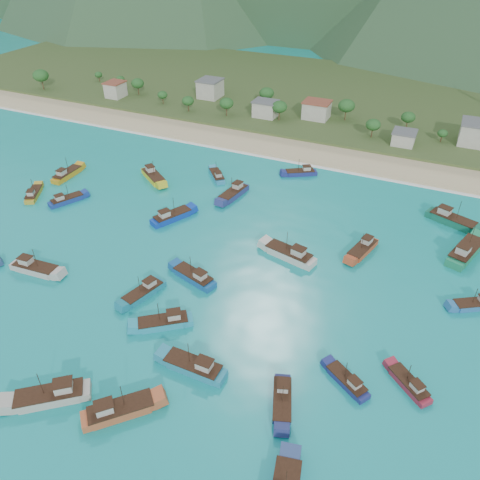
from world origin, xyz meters
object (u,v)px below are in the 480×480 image
at_px(boat_9, 290,254).
at_px(boat_28, 120,410).
at_px(boat_1, 67,174).
at_px(boat_32, 67,200).
at_px(boat_27, 465,252).
at_px(boat_18, 164,323).
at_px(boat_12, 217,176).
at_px(boat_31, 409,384).
at_px(boat_5, 362,249).
at_px(boat_13, 35,268).
at_px(boat_26, 234,194).
at_px(boat_20, 144,293).
at_px(boat_21, 282,400).
at_px(boat_7, 153,177).
at_px(boat_2, 194,277).
at_px(boat_3, 52,396).
at_px(boat_25, 301,173).
at_px(boat_6, 475,305).
at_px(boat_10, 194,367).
at_px(boat_16, 172,217).
at_px(boat_14, 347,382).
at_px(boat_15, 34,194).
at_px(boat_0, 452,220).

height_order(boat_9, boat_28, boat_9).
distance_m(boat_1, boat_32, 16.02).
bearing_deg(boat_27, boat_18, -118.30).
bearing_deg(boat_12, boat_28, -115.40).
relative_size(boat_1, boat_28, 1.04).
bearing_deg(boat_18, boat_1, 18.88).
relative_size(boat_18, boat_31, 1.29).
xyz_separation_m(boat_5, boat_28, (-25.92, -59.50, 0.10)).
height_order(boat_13, boat_18, boat_13).
relative_size(boat_26, boat_27, 0.82).
relative_size(boat_5, boat_20, 1.05).
relative_size(boat_9, boat_21, 1.29).
xyz_separation_m(boat_7, boat_9, (50.42, -20.57, 0.07)).
height_order(boat_2, boat_3, boat_3).
xyz_separation_m(boat_28, boat_31, (41.28, 24.26, -0.31)).
relative_size(boat_9, boat_25, 1.32).
relative_size(boat_13, boat_26, 0.98).
distance_m(boat_6, boat_27, 18.23).
bearing_deg(boat_3, boat_9, -61.26).
bearing_deg(boat_10, boat_12, 24.40).
distance_m(boat_16, boat_26, 20.21).
distance_m(boat_12, boat_20, 54.97).
relative_size(boat_9, boat_14, 1.51).
bearing_deg(boat_9, boat_21, -148.95).
bearing_deg(boat_14, boat_9, 67.58).
bearing_deg(boat_27, boat_21, -95.58).
relative_size(boat_16, boat_26, 0.97).
bearing_deg(boat_21, boat_15, -41.23).
height_order(boat_0, boat_15, boat_0).
xyz_separation_m(boat_14, boat_15, (-96.26, 27.69, 0.09)).
bearing_deg(boat_7, boat_32, 1.71).
relative_size(boat_25, boat_26, 0.83).
bearing_deg(boat_16, boat_13, -90.66).
bearing_deg(boat_18, boat_20, 19.84).
relative_size(boat_7, boat_10, 1.00).
distance_m(boat_10, boat_31, 36.59).
bearing_deg(boat_25, boat_21, 165.34).
bearing_deg(boat_0, boat_1, -58.62).
distance_m(boat_1, boat_21, 100.07).
bearing_deg(boat_25, boat_7, 87.38).
distance_m(boat_14, boat_18, 35.52).
relative_size(boat_9, boat_27, 0.90).
height_order(boat_3, boat_26, boat_3).
bearing_deg(boat_31, boat_1, 111.76).
xyz_separation_m(boat_13, boat_28, (39.04, -22.34, 0.01)).
bearing_deg(boat_15, boat_10, -55.40).
relative_size(boat_2, boat_7, 0.96).
bearing_deg(boat_16, boat_26, 88.88).
xyz_separation_m(boat_0, boat_5, (-18.31, -21.90, -0.22)).
xyz_separation_m(boat_2, boat_14, (36.98, -13.69, -0.23)).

